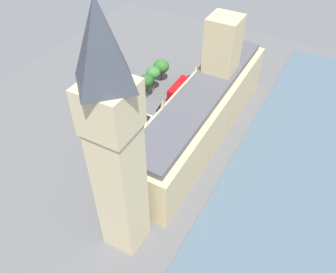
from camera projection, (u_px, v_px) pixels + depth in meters
ground_plane at (193, 132)px, 100.19m from camera, size 135.63×135.63×0.00m
river_thames at (312, 174)px, 88.32m from camera, size 39.22×122.07×0.25m
parliament_building at (204, 108)px, 94.83m from camera, size 13.69×62.90×29.88m
clock_tower at (115, 144)px, 57.31m from camera, size 8.13×8.13×52.21m
car_blue_leading at (189, 79)px, 118.36m from camera, size 1.95×4.34×1.74m
double_decker_bus_far_end at (178, 89)px, 111.04m from camera, size 2.83×10.55×4.75m
car_black_midblock at (162, 107)px, 107.13m from camera, size 1.82×4.26×1.74m
car_white_under_trees at (147, 120)px, 102.75m from camera, size 2.12×4.30×1.74m
double_decker_bus_corner at (128, 137)px, 94.58m from camera, size 2.66×10.50×4.75m
car_dark_green_trailing at (113, 175)px, 87.03m from camera, size 1.93×4.21×1.74m
pedestrian_by_river_gate at (157, 139)px, 96.89m from camera, size 0.70×0.68×1.69m
pedestrian_near_tower at (143, 158)px, 91.49m from camera, size 0.55×0.63×1.54m
plane_tree_opposite_hall at (153, 73)px, 111.01m from camera, size 4.51×4.51×8.48m
plane_tree_kerbside at (147, 81)px, 108.42m from camera, size 4.46×4.46×8.09m
plane_tree_slot_10 at (161, 66)px, 115.79m from camera, size 5.21×5.21×7.77m
street_lamp_slot_11 at (117, 114)px, 99.66m from camera, size 0.56×0.56×5.84m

